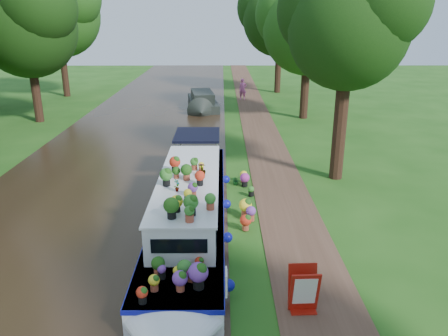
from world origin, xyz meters
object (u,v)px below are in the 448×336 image
(second_boat, at_px, (203,102))
(sandwich_board, at_px, (303,291))
(plant_boat, at_px, (189,207))
(pedestrian_pink, at_px, (243,89))

(second_boat, xyz_separation_m, sandwich_board, (3.42, -24.60, -0.00))
(plant_boat, height_order, pedestrian_pink, plant_boat)
(second_boat, height_order, pedestrian_pink, pedestrian_pink)
(plant_boat, xyz_separation_m, second_boat, (-0.43, 20.45, -0.32))
(second_boat, xyz_separation_m, pedestrian_pink, (3.26, 3.64, 0.39))
(plant_boat, relative_size, pedestrian_pink, 7.61)
(pedestrian_pink, bearing_deg, sandwich_board, -96.64)
(second_boat, bearing_deg, sandwich_board, -90.14)
(plant_boat, height_order, second_boat, plant_boat)
(sandwich_board, bearing_deg, pedestrian_pink, 87.96)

